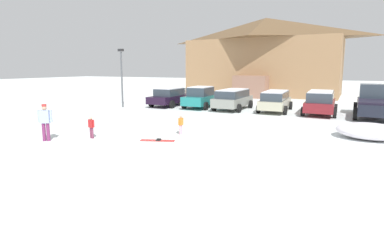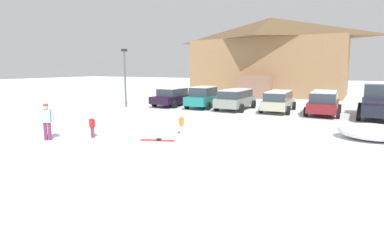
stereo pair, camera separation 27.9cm
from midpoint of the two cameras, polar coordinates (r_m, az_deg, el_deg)
ground at (r=10.49m, az=-19.37°, el=-9.64°), size 160.00×160.00×0.00m
ski_lodge at (r=38.65m, az=14.69°, el=10.81°), size 18.37×11.64×9.24m
parked_black_sedan at (r=26.02m, az=-3.25°, el=3.54°), size 2.33×4.84×1.55m
parked_teal_hatchback at (r=24.66m, az=2.66°, el=3.42°), size 2.12×4.29×1.74m
parked_grey_wagon at (r=23.73m, az=8.66°, el=3.10°), size 2.35×4.62×1.59m
parked_beige_suv at (r=23.38m, az=16.48°, el=2.69°), size 2.15×4.82×1.54m
parked_maroon_van at (r=22.87m, az=24.14°, el=2.27°), size 2.24×4.49×1.65m
pickup_truck at (r=23.21m, az=32.32°, el=1.99°), size 2.59×5.79×2.15m
skier_child_in_red_jacket at (r=14.71m, az=-17.96°, el=-1.90°), size 0.39×0.17×1.05m
skier_adult_in_blue_parka at (r=14.93m, az=-25.47°, el=-0.82°), size 0.54×0.42×1.67m
skier_child_in_orange_jacket at (r=14.65m, az=-1.50°, el=-1.63°), size 0.18×0.36×0.99m
pair_of_skis at (r=13.65m, az=-5.95°, el=-4.79°), size 1.57×0.81×0.08m
lamp_post at (r=25.46m, az=-12.35°, el=7.58°), size 0.44×0.24×4.77m
plowed_snow_pile at (r=16.05m, az=31.49°, el=-2.76°), size 2.85×2.28×0.72m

